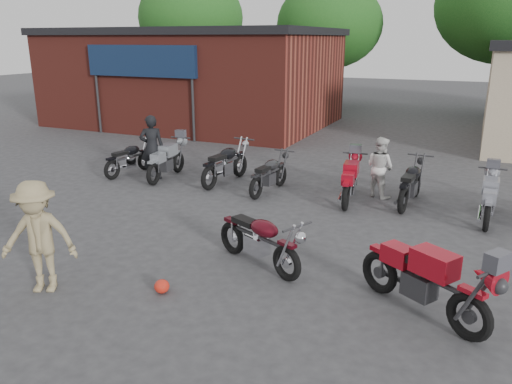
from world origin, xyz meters
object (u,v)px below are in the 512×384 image
at_px(person_dark, 152,147).
at_px(row_bike_4, 350,179).
at_px(vintage_motorcycle, 260,237).
at_px(sportbike, 425,276).
at_px(row_bike_2, 226,161).
at_px(person_light, 380,167).
at_px(helmet, 162,286).
at_px(row_bike_0, 129,157).
at_px(row_bike_5, 411,181).
at_px(row_bike_3, 270,172).
at_px(person_tan, 38,237).
at_px(row_bike_6, 489,196).
at_px(row_bike_1, 167,159).

xyz_separation_m(person_dark, row_bike_4, (5.60, 0.28, -0.34)).
distance_m(vintage_motorcycle, row_bike_4, 4.34).
xyz_separation_m(vintage_motorcycle, sportbike, (2.78, -0.50, 0.05)).
distance_m(sportbike, row_bike_2, 7.65).
distance_m(vintage_motorcycle, person_dark, 6.50).
bearing_deg(row_bike_4, person_light, -47.74).
height_order(vintage_motorcycle, helmet, vintage_motorcycle).
distance_m(row_bike_0, row_bike_5, 7.93).
distance_m(sportbike, row_bike_3, 6.39).
bearing_deg(row_bike_2, sportbike, -124.73).
xyz_separation_m(helmet, person_tan, (-1.76, -0.68, 0.79)).
bearing_deg(row_bike_5, row_bike_2, 96.10).
height_order(vintage_motorcycle, row_bike_6, vintage_motorcycle).
xyz_separation_m(person_light, row_bike_5, (0.82, -0.32, -0.18)).
relative_size(person_tan, row_bike_5, 0.90).
bearing_deg(helmet, person_light, 71.89).
xyz_separation_m(person_tan, row_bike_2, (-0.22, 6.67, -0.29)).
bearing_deg(helmet, row_bike_6, 50.76).
bearing_deg(person_light, vintage_motorcycle, 106.89).
bearing_deg(row_bike_1, sportbike, -127.23).
height_order(vintage_motorcycle, person_tan, person_tan).
xyz_separation_m(vintage_motorcycle, person_light, (1.09, 4.98, 0.19)).
xyz_separation_m(row_bike_2, row_bike_5, (4.91, 0.14, -0.03)).
bearing_deg(person_dark, row_bike_1, 179.22).
xyz_separation_m(row_bike_2, row_bike_3, (1.43, -0.32, -0.07)).
distance_m(sportbike, person_tan, 5.81).
xyz_separation_m(helmet, row_bike_0, (-4.98, 5.65, 0.42)).
distance_m(person_light, row_bike_5, 0.90).
bearing_deg(helmet, row_bike_1, 123.16).
distance_m(row_bike_3, row_bike_5, 3.51).
height_order(helmet, row_bike_2, row_bike_2).
height_order(person_light, row_bike_6, person_light).
xyz_separation_m(vintage_motorcycle, helmet, (-1.03, -1.48, -0.46)).
bearing_deg(row_bike_2, person_light, -77.33).
relative_size(row_bike_0, row_bike_1, 0.92).
xyz_separation_m(sportbike, row_bike_4, (-2.27, 4.80, -0.06)).
distance_m(row_bike_0, row_bike_6, 9.62).
xyz_separation_m(row_bike_1, row_bike_5, (6.67, 0.42, 0.01)).
height_order(row_bike_1, row_bike_3, row_bike_1).
bearing_deg(helmet, row_bike_3, 95.47).
xyz_separation_m(row_bike_5, row_bike_6, (1.71, -0.46, -0.03)).
relative_size(row_bike_2, row_bike_5, 1.04).
bearing_deg(vintage_motorcycle, row_bike_0, 169.92).
height_order(person_tan, row_bike_4, person_tan).
bearing_deg(row_bike_2, row_bike_1, 104.90).
relative_size(helmet, row_bike_1, 0.12).
relative_size(person_dark, person_tan, 1.01).
relative_size(person_dark, row_bike_0, 1.00).
bearing_deg(row_bike_0, row_bike_5, -79.36).
bearing_deg(row_bike_6, row_bike_2, 88.45).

